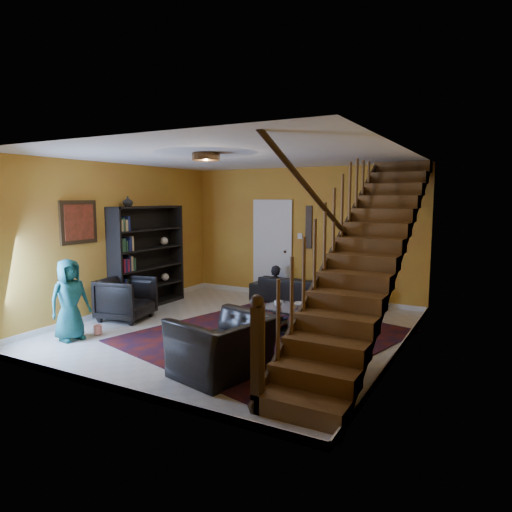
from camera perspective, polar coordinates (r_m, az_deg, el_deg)
The scene contains 21 objects.
floor at distance 7.62m, azimuth -2.50°, elevation -9.21°, with size 5.50×5.50×0.00m, color beige.
room at distance 9.38m, azimuth -5.26°, elevation -5.75°, with size 5.50×5.50×5.50m.
staircase at distance 6.51m, azimuth 13.63°, elevation 0.35°, with size 0.95×5.02×3.18m.
bookshelf at distance 9.31m, azimuth -13.35°, elevation -0.31°, with size 0.35×1.80×2.00m.
door at distance 10.09m, azimuth 2.09°, elevation 0.81°, with size 0.82×0.05×2.05m, color silver.
framed_picture at distance 8.32m, azimuth -21.30°, elevation 3.95°, with size 0.04×0.74×0.74m, color maroon.
wall_hanging at distance 9.70m, azimuth 6.61°, elevation 3.62°, with size 0.14×0.03×0.90m, color black.
ceiling_fixture at distance 6.66m, azimuth -6.28°, elevation 12.23°, with size 0.40×0.40×0.10m, color #3F2814.
rug at distance 7.27m, azimuth 1.22°, elevation -9.92°, with size 3.36×3.84×0.02m, color #4F140E.
sofa at distance 9.51m, azimuth 5.02°, elevation -4.22°, with size 1.84×0.72×0.54m, color black.
armchair_left at distance 8.46m, azimuth -15.93°, elevation -5.14°, with size 0.82×0.84×0.76m, color black.
armchair_right at distance 5.67m, azimuth -4.06°, elevation -11.20°, with size 1.12×0.98×0.73m, color black.
person_adult_a at distance 9.78m, azimuth 2.48°, elevation -4.62°, with size 0.43×0.29×1.19m, color black.
person_adult_b at distance 9.12m, azimuth 13.49°, elevation -5.72°, with size 0.57×0.45×1.18m, color black.
person_child at distance 7.51m, azimuth -22.28°, elevation -5.07°, with size 0.61×0.40×1.25m, color #19605C.
coffee_table at distance 7.23m, azimuth 5.18°, elevation -8.02°, with size 1.28×0.89×0.45m.
cup_a at distance 7.29m, azimuth 2.77°, elevation -5.93°, with size 0.12×0.12×0.10m, color #999999.
cup_b at distance 7.19m, azimuth 2.82°, elevation -6.14°, with size 0.10×0.10×0.09m, color #999999.
bowl at distance 7.31m, azimuth 5.69°, elevation -6.08°, with size 0.23×0.23×0.06m, color #999999.
vase at distance 8.87m, azimuth -15.73°, elevation 6.58°, with size 0.18×0.18×0.19m, color #999999.
popcorn_bucket at distance 7.72m, azimuth -19.16°, elevation -8.66°, with size 0.13×0.13×0.15m, color red.
Camera 1 is at (3.79, -6.24, 2.16)m, focal length 32.00 mm.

